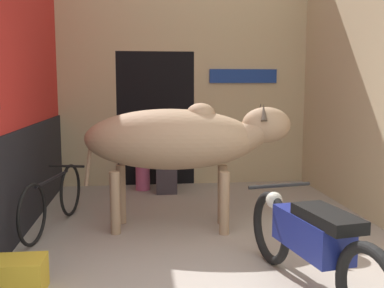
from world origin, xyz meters
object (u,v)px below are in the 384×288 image
(cow, at_px, (180,140))
(shopkeeper_seated, at_px, (166,150))
(motorcycle_near, at_px, (311,241))
(plastic_stool, at_px, (143,175))
(bicycle, at_px, (54,200))
(crate, at_px, (16,276))

(cow, relative_size, shopkeeper_seated, 1.88)
(motorcycle_near, xyz_separation_m, plastic_stool, (-1.27, 3.73, -0.21))
(motorcycle_near, distance_m, plastic_stool, 3.94)
(bicycle, bearing_deg, shopkeeper_seated, 49.87)
(shopkeeper_seated, xyz_separation_m, crate, (-1.35, -3.24, -0.51))
(motorcycle_near, relative_size, bicycle, 1.19)
(plastic_stool, bearing_deg, shopkeeper_seated, -27.56)
(shopkeeper_seated, bearing_deg, motorcycle_near, -75.50)
(crate, bearing_deg, bicycle, 90.44)
(cow, height_order, plastic_stool, cow)
(cow, relative_size, crate, 5.32)
(bicycle, bearing_deg, motorcycle_near, -40.13)
(cow, xyz_separation_m, motorcycle_near, (0.86, -1.77, -0.58))
(crate, bearing_deg, motorcycle_near, -7.50)
(cow, bearing_deg, motorcycle_near, -64.15)
(cow, xyz_separation_m, plastic_stool, (-0.41, 1.96, -0.79))
(cow, height_order, shopkeeper_seated, cow)
(plastic_stool, bearing_deg, bicycle, -119.25)
(cow, bearing_deg, shopkeeper_seated, 91.93)
(cow, relative_size, plastic_stool, 5.37)
(crate, bearing_deg, shopkeeper_seated, 67.36)
(motorcycle_near, distance_m, crate, 2.31)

